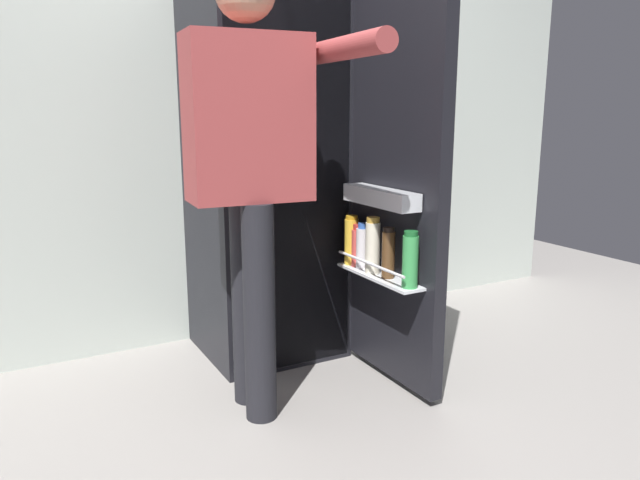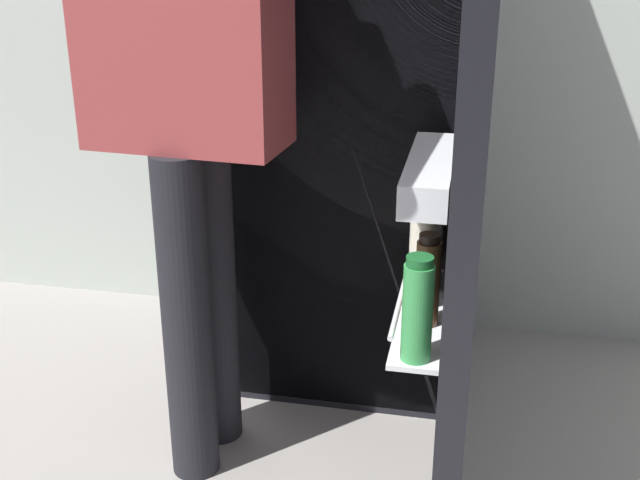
# 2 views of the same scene
# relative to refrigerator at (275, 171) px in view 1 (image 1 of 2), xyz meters

# --- Properties ---
(ground_plane) EXTENTS (6.38, 6.38, 0.00)m
(ground_plane) POSITION_rel_refrigerator_xyz_m (-0.03, -0.49, -0.89)
(ground_plane) COLOR gray
(kitchen_wall) EXTENTS (4.40, 0.10, 2.42)m
(kitchen_wall) POSITION_rel_refrigerator_xyz_m (-0.03, 0.41, 0.32)
(kitchen_wall) COLOR beige
(kitchen_wall) RESTS_ON ground_plane
(refrigerator) EXTENTS (0.68, 1.20, 1.79)m
(refrigerator) POSITION_rel_refrigerator_xyz_m (0.00, 0.00, 0.00)
(refrigerator) COLOR black
(refrigerator) RESTS_ON ground_plane
(person) EXTENTS (0.55, 0.79, 1.69)m
(person) POSITION_rel_refrigerator_xyz_m (-0.32, -0.50, 0.12)
(person) COLOR black
(person) RESTS_ON ground_plane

